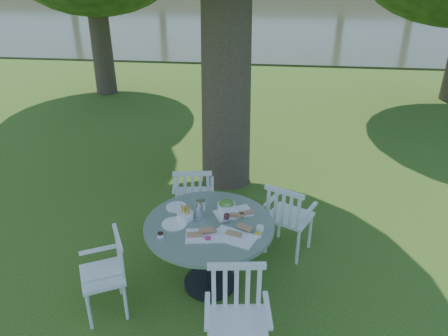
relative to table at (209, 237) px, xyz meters
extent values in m
plane|color=#203F0D|center=(0.02, 0.90, -0.61)|extent=(140.00, 140.00, 0.00)
cylinder|color=black|center=(0.00, 0.00, -0.59)|extent=(0.56, 0.56, 0.04)
cylinder|color=black|center=(0.00, 0.00, -0.23)|extent=(0.12, 0.12, 0.70)
cylinder|color=slate|center=(0.00, 0.00, 0.14)|extent=(1.31, 1.31, 0.04)
cylinder|color=silver|center=(1.09, 0.77, -0.39)|extent=(0.04, 0.04, 0.45)
cylinder|color=silver|center=(0.73, 0.95, -0.39)|extent=(0.04, 0.04, 0.45)
cylinder|color=silver|center=(0.93, 0.45, -0.39)|extent=(0.04, 0.04, 0.45)
cylinder|color=silver|center=(0.57, 0.62, -0.39)|extent=(0.04, 0.04, 0.45)
cube|color=silver|center=(0.83, 0.70, -0.14)|extent=(0.60, 0.58, 0.04)
cube|color=silver|center=(0.74, 0.52, 0.07)|extent=(0.43, 0.24, 0.46)
cylinder|color=silver|center=(-0.18, 1.24, -0.39)|extent=(0.04, 0.04, 0.45)
cylinder|color=silver|center=(-0.57, 1.18, -0.39)|extent=(0.04, 0.04, 0.45)
cylinder|color=silver|center=(-0.12, 0.88, -0.39)|extent=(0.04, 0.04, 0.45)
cylinder|color=silver|center=(-0.52, 0.82, -0.39)|extent=(0.04, 0.04, 0.45)
cube|color=silver|center=(-0.35, 1.03, -0.14)|extent=(0.52, 0.48, 0.04)
cube|color=silver|center=(-0.32, 0.83, 0.07)|extent=(0.46, 0.11, 0.46)
cylinder|color=silver|center=(-1.20, -0.41, -0.40)|extent=(0.03, 0.03, 0.42)
cylinder|color=silver|center=(-1.03, -0.74, -0.40)|extent=(0.03, 0.03, 0.42)
cylinder|color=silver|center=(-0.90, -0.25, -0.40)|extent=(0.03, 0.03, 0.42)
cylinder|color=silver|center=(-0.73, -0.58, -0.40)|extent=(0.03, 0.03, 0.42)
cube|color=silver|center=(-0.97, -0.49, -0.17)|extent=(0.55, 0.56, 0.04)
cube|color=silver|center=(-0.80, -0.41, 0.02)|extent=(0.23, 0.40, 0.43)
cylinder|color=silver|center=(0.14, -0.86, -0.38)|extent=(0.04, 0.04, 0.47)
cylinder|color=silver|center=(0.56, -0.80, -0.38)|extent=(0.04, 0.04, 0.47)
cube|color=silver|center=(0.38, -1.02, -0.12)|extent=(0.54, 0.50, 0.04)
cube|color=silver|center=(0.35, -0.81, 0.10)|extent=(0.48, 0.11, 0.48)
cube|color=white|center=(0.00, -0.22, 0.17)|extent=(0.41, 0.28, 0.01)
cube|color=white|center=(0.27, -0.21, 0.17)|extent=(0.46, 0.36, 0.02)
cube|color=white|center=(0.22, 0.21, 0.17)|extent=(0.44, 0.37, 0.02)
cylinder|color=white|center=(-0.34, -0.05, 0.17)|extent=(0.25, 0.25, 0.01)
cylinder|color=white|center=(-0.39, 0.26, 0.17)|extent=(0.22, 0.22, 0.01)
cylinder|color=white|center=(-0.25, 0.07, 0.20)|extent=(0.17, 0.17, 0.07)
cylinder|color=white|center=(0.14, 0.29, 0.19)|extent=(0.19, 0.19, 0.06)
cylinder|color=silver|center=(-0.10, 0.12, 0.26)|extent=(0.10, 0.10, 0.19)
cylinder|color=white|center=(0.17, 0.05, 0.26)|extent=(0.07, 0.07, 0.19)
cylinder|color=white|center=(-0.12, 0.04, 0.21)|extent=(0.06, 0.06, 0.10)
cylinder|color=white|center=(-0.26, -0.03, 0.21)|extent=(0.06, 0.06, 0.11)
cylinder|color=white|center=(0.03, -0.30, 0.18)|extent=(0.07, 0.07, 0.03)
cylinder|color=white|center=(0.50, -0.16, 0.18)|extent=(0.07, 0.07, 0.03)
cylinder|color=white|center=(0.51, -0.05, 0.18)|extent=(0.08, 0.08, 0.03)
cylinder|color=white|center=(-0.43, -0.27, 0.18)|extent=(0.07, 0.07, 0.03)
cube|color=#2C321E|center=(0.02, 23.90, -0.61)|extent=(100.00, 28.00, 0.12)
camera|label=1|loc=(0.56, -3.60, 2.62)|focal=35.00mm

